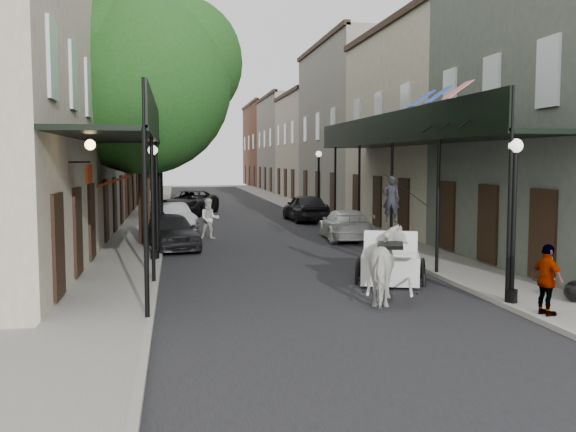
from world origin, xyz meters
name	(u,v)px	position (x,y,z in m)	size (l,w,h in m)	color
ground	(316,296)	(0.00, 0.00, 0.00)	(140.00, 140.00, 0.00)	gray
road	(238,221)	(0.00, 20.00, 0.01)	(8.00, 90.00, 0.01)	black
sidewalk_left	(146,221)	(-5.00, 20.00, 0.06)	(2.20, 90.00, 0.12)	gray
sidewalk_right	(326,218)	(5.00, 20.00, 0.06)	(2.20, 90.00, 0.12)	gray
building_row_left	(97,132)	(-8.60, 30.00, 5.25)	(5.00, 80.00, 10.50)	beige
building_row_right	(343,134)	(8.60, 30.00, 5.25)	(5.00, 80.00, 10.50)	gray
gallery_left	(133,139)	(-4.79, 6.98, 4.05)	(2.20, 18.05, 4.88)	black
gallery_right	(404,141)	(4.79, 6.98, 4.05)	(2.20, 18.05, 4.88)	black
tree_near	(153,78)	(-4.20, 10.18, 6.49)	(7.31, 6.80, 9.63)	#382619
tree_far	(160,118)	(-4.25, 24.18, 5.84)	(6.45, 6.00, 8.61)	#382619
lamppost_right_near	(514,218)	(4.10, -2.00, 2.05)	(0.32, 0.32, 3.71)	black
lamppost_left	(154,200)	(-4.10, 6.00, 2.05)	(0.32, 0.32, 3.71)	black
lamppost_right_far	(319,185)	(4.10, 18.00, 2.05)	(0.32, 0.32, 3.71)	black
horse	(390,265)	(1.55, -1.00, 0.89)	(0.96, 2.10, 1.77)	silver
carriage	(391,240)	(2.46, 1.61, 1.15)	(2.39, 2.96, 2.97)	black
pedestrian_walking	(209,219)	(-2.00, 11.92, 0.86)	(0.84, 0.65, 1.73)	beige
pedestrian_sidewalk_left	(157,217)	(-4.20, 12.28, 0.95)	(1.07, 0.62, 1.66)	gray
pedestrian_sidewalk_right	(547,280)	(4.20, -3.25, 0.87)	(0.88, 0.37, 1.50)	gray
car_left_near	(171,231)	(-3.60, 9.00, 0.70)	(1.65, 4.11, 1.40)	black
car_left_mid	(172,217)	(-3.60, 15.21, 0.66)	(1.41, 4.03, 1.33)	#A7A7AC
car_left_far	(189,203)	(-2.60, 24.28, 0.76)	(2.51, 5.43, 1.51)	black
car_right_near	(346,225)	(3.60, 10.61, 0.65)	(1.81, 4.46, 1.29)	white
car_right_far	(306,208)	(3.60, 19.00, 0.76)	(1.80, 4.47, 1.52)	black
trash_bags	(576,291)	(5.72, -2.03, 0.34)	(0.82, 0.97, 0.48)	black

